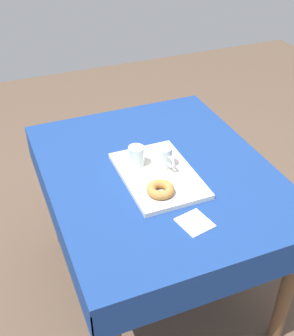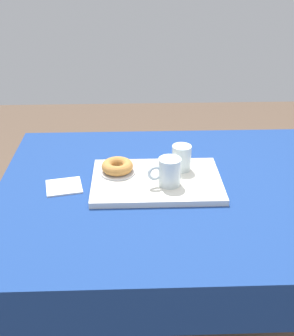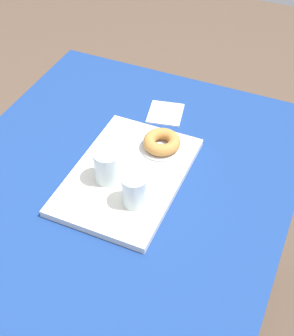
{
  "view_description": "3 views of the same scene",
  "coord_description": "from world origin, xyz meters",
  "px_view_note": "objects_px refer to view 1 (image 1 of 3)",
  "views": [
    {
      "loc": [
        -1.44,
        0.64,
        1.9
      ],
      "look_at": [
        -0.02,
        0.06,
        0.8
      ],
      "focal_mm": 46.72,
      "sensor_mm": 36.0,
      "label": 1
    },
    {
      "loc": [
        -0.13,
        -1.3,
        1.53
      ],
      "look_at": [
        -0.08,
        0.03,
        0.82
      ],
      "focal_mm": 46.46,
      "sensor_mm": 36.0,
      "label": 2
    },
    {
      "loc": [
        0.82,
        0.46,
        1.76
      ],
      "look_at": [
        -0.07,
        0.07,
        0.8
      ],
      "focal_mm": 51.09,
      "sensor_mm": 36.0,
      "label": 3
    }
  ],
  "objects_px": {
    "water_glass_near": "(136,157)",
    "paper_napkin": "(195,223)",
    "dining_table": "(158,189)",
    "serving_tray": "(158,175)",
    "tea_mug_left": "(164,158)",
    "donut_plate_left": "(160,194)",
    "sugar_donut_left": "(161,189)"
  },
  "relations": [
    {
      "from": "water_glass_near",
      "to": "paper_napkin",
      "type": "height_order",
      "value": "water_glass_near"
    },
    {
      "from": "dining_table",
      "to": "serving_tray",
      "type": "height_order",
      "value": "serving_tray"
    },
    {
      "from": "tea_mug_left",
      "to": "serving_tray",
      "type": "bearing_deg",
      "value": 133.56
    },
    {
      "from": "dining_table",
      "to": "paper_napkin",
      "type": "height_order",
      "value": "paper_napkin"
    },
    {
      "from": "tea_mug_left",
      "to": "donut_plate_left",
      "type": "relative_size",
      "value": 0.9
    },
    {
      "from": "tea_mug_left",
      "to": "water_glass_near",
      "type": "xyz_separation_m",
      "value": [
        0.05,
        0.11,
        -0.0
      ]
    },
    {
      "from": "sugar_donut_left",
      "to": "donut_plate_left",
      "type": "bearing_deg",
      "value": 0.0
    },
    {
      "from": "tea_mug_left",
      "to": "water_glass_near",
      "type": "relative_size",
      "value": 1.24
    },
    {
      "from": "serving_tray",
      "to": "tea_mug_left",
      "type": "bearing_deg",
      "value": -46.44
    },
    {
      "from": "donut_plate_left",
      "to": "paper_napkin",
      "type": "height_order",
      "value": "donut_plate_left"
    },
    {
      "from": "tea_mug_left",
      "to": "sugar_donut_left",
      "type": "distance_m",
      "value": 0.2
    },
    {
      "from": "paper_napkin",
      "to": "dining_table",
      "type": "bearing_deg",
      "value": -1.65
    },
    {
      "from": "tea_mug_left",
      "to": "donut_plate_left",
      "type": "distance_m",
      "value": 0.2
    },
    {
      "from": "sugar_donut_left",
      "to": "tea_mug_left",
      "type": "bearing_deg",
      "value": -27.12
    },
    {
      "from": "serving_tray",
      "to": "donut_plate_left",
      "type": "xyz_separation_m",
      "value": [
        -0.14,
        0.05,
        0.01
      ]
    },
    {
      "from": "water_glass_near",
      "to": "paper_napkin",
      "type": "distance_m",
      "value": 0.43
    },
    {
      "from": "serving_tray",
      "to": "sugar_donut_left",
      "type": "relative_size",
      "value": 4.0
    },
    {
      "from": "tea_mug_left",
      "to": "sugar_donut_left",
      "type": "bearing_deg",
      "value": 152.88
    },
    {
      "from": "tea_mug_left",
      "to": "donut_plate_left",
      "type": "xyz_separation_m",
      "value": [
        -0.18,
        0.09,
        -0.04
      ]
    },
    {
      "from": "dining_table",
      "to": "tea_mug_left",
      "type": "relative_size",
      "value": 10.47
    },
    {
      "from": "water_glass_near",
      "to": "donut_plate_left",
      "type": "bearing_deg",
      "value": -175.99
    },
    {
      "from": "serving_tray",
      "to": "tea_mug_left",
      "type": "distance_m",
      "value": 0.08
    },
    {
      "from": "dining_table",
      "to": "paper_napkin",
      "type": "relative_size",
      "value": 10.06
    },
    {
      "from": "dining_table",
      "to": "serving_tray",
      "type": "xyz_separation_m",
      "value": [
        -0.05,
        0.02,
        0.12
      ]
    },
    {
      "from": "serving_tray",
      "to": "donut_plate_left",
      "type": "distance_m",
      "value": 0.15
    },
    {
      "from": "donut_plate_left",
      "to": "water_glass_near",
      "type": "bearing_deg",
      "value": 4.01
    },
    {
      "from": "water_glass_near",
      "to": "donut_plate_left",
      "type": "relative_size",
      "value": 0.73
    },
    {
      "from": "water_glass_near",
      "to": "donut_plate_left",
      "type": "distance_m",
      "value": 0.23
    },
    {
      "from": "water_glass_near",
      "to": "paper_napkin",
      "type": "relative_size",
      "value": 0.78
    },
    {
      "from": "tea_mug_left",
      "to": "sugar_donut_left",
      "type": "relative_size",
      "value": 1.02
    },
    {
      "from": "donut_plate_left",
      "to": "sugar_donut_left",
      "type": "distance_m",
      "value": 0.02
    },
    {
      "from": "water_glass_near",
      "to": "sugar_donut_left",
      "type": "height_order",
      "value": "water_glass_near"
    }
  ]
}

